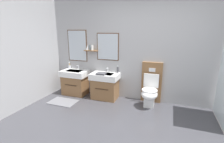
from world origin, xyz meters
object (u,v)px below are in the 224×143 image
(toilet, at_px, (150,89))
(toothbrush_cup, at_px, (70,66))
(vanity_sink_left, at_px, (75,82))
(folded_hand_towel, at_px, (101,74))
(vanity_sink_right, at_px, (105,85))
(soap_dispenser, at_px, (118,70))

(toilet, distance_m, toothbrush_cup, 2.34)
(vanity_sink_left, bearing_deg, folded_hand_towel, -9.96)
(vanity_sink_right, xyz_separation_m, toilet, (1.15, 0.01, 0.02))
(toothbrush_cup, distance_m, soap_dispenser, 1.45)
(toilet, relative_size, toothbrush_cup, 5.21)
(vanity_sink_left, xyz_separation_m, toilet, (2.04, 0.01, 0.02))
(vanity_sink_right, bearing_deg, toothbrush_cup, 171.66)
(vanity_sink_left, relative_size, toilet, 0.71)
(toilet, distance_m, soap_dispenser, 0.96)
(toothbrush_cup, bearing_deg, soap_dispenser, 0.40)
(vanity_sink_right, xyz_separation_m, soap_dispenser, (0.28, 0.18, 0.40))
(vanity_sink_right, xyz_separation_m, toothbrush_cup, (-1.16, 0.17, 0.38))
(toilet, bearing_deg, soap_dispenser, 168.83)
(vanity_sink_left, bearing_deg, toilet, 0.27)
(vanity_sink_left, relative_size, toothbrush_cup, 3.68)
(vanity_sink_right, distance_m, folded_hand_towel, 0.37)
(vanity_sink_right, relative_size, soap_dispenser, 3.69)
(toilet, bearing_deg, folded_hand_towel, -172.37)
(toilet, bearing_deg, vanity_sink_right, -179.51)
(vanity_sink_left, relative_size, soap_dispenser, 3.69)
(soap_dispenser, distance_m, folded_hand_towel, 0.47)
(vanity_sink_left, height_order, toilet, toilet)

